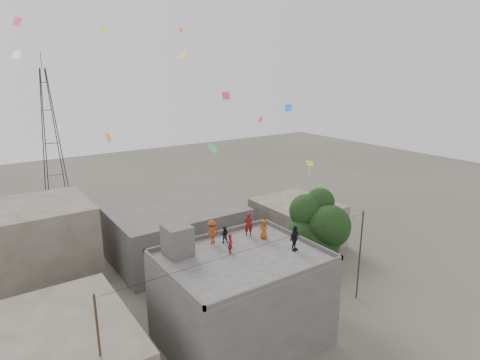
# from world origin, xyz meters

# --- Properties ---
(ground) EXTENTS (140.00, 140.00, 0.00)m
(ground) POSITION_xyz_m (0.00, 0.00, 0.00)
(ground) COLOR #48433B
(ground) RESTS_ON ground
(main_building) EXTENTS (10.00, 8.00, 6.10)m
(main_building) POSITION_xyz_m (0.00, 0.00, 3.05)
(main_building) COLOR #4B4946
(main_building) RESTS_ON ground
(parapet) EXTENTS (10.00, 8.00, 0.30)m
(parapet) POSITION_xyz_m (0.00, 0.00, 6.25)
(parapet) COLOR #4B4946
(parapet) RESTS_ON main_building
(stair_head_box) EXTENTS (1.60, 1.80, 2.00)m
(stair_head_box) POSITION_xyz_m (-3.20, 2.60, 7.10)
(stair_head_box) COLOR #4B4946
(stair_head_box) RESTS_ON main_building
(neighbor_north) EXTENTS (12.00, 9.00, 5.00)m
(neighbor_north) POSITION_xyz_m (2.00, 14.00, 2.50)
(neighbor_north) COLOR #4B4946
(neighbor_north) RESTS_ON ground
(neighbor_northwest) EXTENTS (9.00, 8.00, 7.00)m
(neighbor_northwest) POSITION_xyz_m (-10.00, 16.00, 3.50)
(neighbor_northwest) COLOR #564F44
(neighbor_northwest) RESTS_ON ground
(neighbor_east) EXTENTS (7.00, 8.00, 4.40)m
(neighbor_east) POSITION_xyz_m (14.00, 10.00, 2.20)
(neighbor_east) COLOR #564F44
(neighbor_east) RESTS_ON ground
(tree) EXTENTS (4.90, 4.60, 9.10)m
(tree) POSITION_xyz_m (7.37, 0.60, 6.10)
(tree) COLOR black
(tree) RESTS_ON ground
(utility_line) EXTENTS (20.12, 0.62, 7.40)m
(utility_line) POSITION_xyz_m (0.50, -1.25, 3.83)
(utility_line) COLOR black
(utility_line) RESTS_ON ground
(transmission_tower) EXTENTS (2.97, 2.97, 20.01)m
(transmission_tower) POSITION_xyz_m (-4.00, 40.00, 9.07)
(transmission_tower) COLOR black
(transmission_tower) RESTS_ON ground
(person_red_adult) EXTENTS (0.74, 0.67, 1.70)m
(person_red_adult) POSITION_xyz_m (2.40, 2.60, 6.95)
(person_red_adult) COLOR maroon
(person_red_adult) RESTS_ON main_building
(person_orange_child) EXTENTS (0.76, 0.79, 1.37)m
(person_orange_child) POSITION_xyz_m (2.96, 1.53, 6.78)
(person_orange_child) COLOR #A14712
(person_orange_child) RESTS_ON main_building
(person_dark_child) EXTENTS (0.74, 0.72, 1.20)m
(person_dark_child) POSITION_xyz_m (0.29, 2.47, 6.70)
(person_dark_child) COLOR black
(person_dark_child) RESTS_ON main_building
(person_dark_adult) EXTENTS (1.09, 0.69, 1.73)m
(person_dark_adult) POSITION_xyz_m (3.45, -1.16, 6.96)
(person_dark_adult) COLOR black
(person_dark_adult) RESTS_ON main_building
(person_orange_adult) EXTENTS (1.15, 0.78, 1.65)m
(person_orange_adult) POSITION_xyz_m (-0.45, 2.91, 6.93)
(person_orange_adult) COLOR #993A11
(person_orange_adult) RESTS_ON main_building
(person_red_child) EXTENTS (0.55, 0.58, 1.33)m
(person_red_child) POSITION_xyz_m (-0.28, 0.86, 6.76)
(person_red_child) COLOR maroon
(person_red_child) RESTS_ON main_building
(kites) EXTENTS (20.00, 19.95, 10.82)m
(kites) POSITION_xyz_m (0.47, 6.36, 15.65)
(kites) COLOR orange
(kites) RESTS_ON ground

